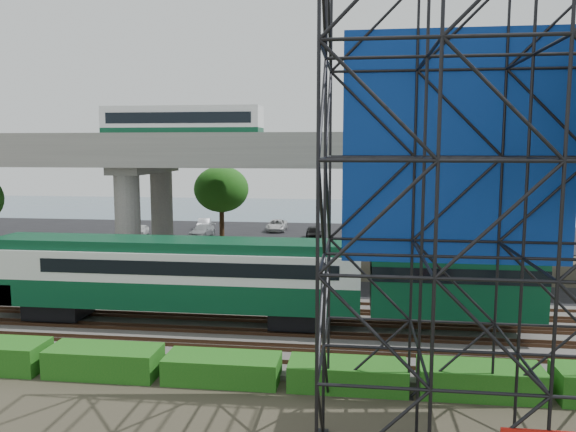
# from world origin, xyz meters

# --- Properties ---
(ground) EXTENTS (140.00, 140.00, 0.00)m
(ground) POSITION_xyz_m (0.00, 0.00, 0.00)
(ground) COLOR #474233
(ground) RESTS_ON ground
(ballast_bed) EXTENTS (90.00, 12.00, 0.20)m
(ballast_bed) POSITION_xyz_m (0.00, 2.00, 0.10)
(ballast_bed) COLOR slate
(ballast_bed) RESTS_ON ground
(service_road) EXTENTS (90.00, 5.00, 0.08)m
(service_road) POSITION_xyz_m (0.00, 10.50, 0.04)
(service_road) COLOR black
(service_road) RESTS_ON ground
(parking_lot) EXTENTS (90.00, 18.00, 0.08)m
(parking_lot) POSITION_xyz_m (0.00, 34.00, 0.04)
(parking_lot) COLOR black
(parking_lot) RESTS_ON ground
(harbor_water) EXTENTS (140.00, 40.00, 0.03)m
(harbor_water) POSITION_xyz_m (0.00, 56.00, 0.01)
(harbor_water) COLOR #466273
(harbor_water) RESTS_ON ground
(rail_tracks) EXTENTS (90.00, 9.52, 0.16)m
(rail_tracks) POSITION_xyz_m (0.00, 2.00, 0.28)
(rail_tracks) COLOR #472D1E
(rail_tracks) RESTS_ON ballast_bed
(commuter_train) EXTENTS (29.30, 3.06, 4.30)m
(commuter_train) POSITION_xyz_m (-0.90, 2.00, 2.88)
(commuter_train) COLOR black
(commuter_train) RESTS_ON rail_tracks
(overpass) EXTENTS (80.00, 12.00, 12.40)m
(overpass) POSITION_xyz_m (-0.51, 16.00, 8.21)
(overpass) COLOR #9E9B93
(overpass) RESTS_ON ground
(scaffold_tower) EXTENTS (9.36, 6.36, 15.00)m
(scaffold_tower) POSITION_xyz_m (9.79, -7.98, 7.47)
(scaffold_tower) COLOR black
(scaffold_tower) RESTS_ON ground
(hedge_strip) EXTENTS (34.60, 1.80, 1.20)m
(hedge_strip) POSITION_xyz_m (1.01, -4.30, 0.56)
(hedge_strip) COLOR #145814
(hedge_strip) RESTS_ON ground
(trees) EXTENTS (40.94, 16.94, 7.69)m
(trees) POSITION_xyz_m (-4.67, 16.17, 5.57)
(trees) COLOR #382314
(trees) RESTS_ON ground
(parked_cars) EXTENTS (37.03, 9.43, 1.31)m
(parked_cars) POSITION_xyz_m (0.49, 33.68, 0.68)
(parked_cars) COLOR silver
(parked_cars) RESTS_ON parking_lot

